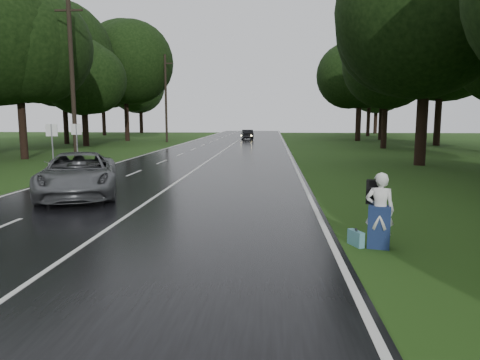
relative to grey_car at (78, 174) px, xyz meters
name	(u,v)px	position (x,y,z in m)	size (l,w,h in m)	color
ground	(69,257)	(2.97, -7.17, -0.86)	(160.00, 160.00, 0.00)	#224113
road	(206,163)	(2.97, 12.83, -0.84)	(12.00, 140.00, 0.04)	black
lane_center	(206,162)	(2.97, 12.83, -0.81)	(0.12, 140.00, 0.01)	silver
grey_car	(78,174)	(0.00, 0.00, 0.00)	(2.71, 5.88, 1.63)	#515356
far_car	(247,135)	(4.00, 43.54, -0.15)	(1.41, 4.04, 1.33)	black
hitchhiker	(379,213)	(9.81, -5.98, -0.04)	(0.73, 0.69, 1.77)	silver
suitcase	(356,238)	(9.33, -5.86, -0.68)	(0.15, 0.51, 0.36)	teal
utility_pole_mid	(77,163)	(-5.53, 11.93, -0.86)	(1.80, 0.28, 10.77)	black
utility_pole_far	(167,142)	(-5.53, 37.14, -0.86)	(1.80, 0.28, 10.47)	black
road_sign_a	(54,174)	(-4.23, 6.34, -0.86)	(0.64, 0.10, 2.66)	white
road_sign_b	(78,168)	(-4.23, 9.29, -0.86)	(0.63, 0.10, 2.62)	white
tree_left_d	(25,159)	(-10.60, 14.54, -0.86)	(9.52, 9.52, 14.87)	black
tree_left_e	(86,146)	(-12.33, 29.26, -0.86)	(8.05, 8.05, 12.57)	black
tree_left_f	(128,141)	(-11.28, 39.58, -0.86)	(11.36, 11.36, 17.75)	black
tree_right_d	(419,165)	(16.70, 12.37, -0.86)	(10.29, 10.29, 16.08)	black
tree_right_e	(383,148)	(18.25, 27.86, -0.86)	(9.29, 9.29, 14.52)	black
tree_right_f	(358,141)	(18.44, 41.85, -0.86)	(9.85, 9.85, 15.39)	black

